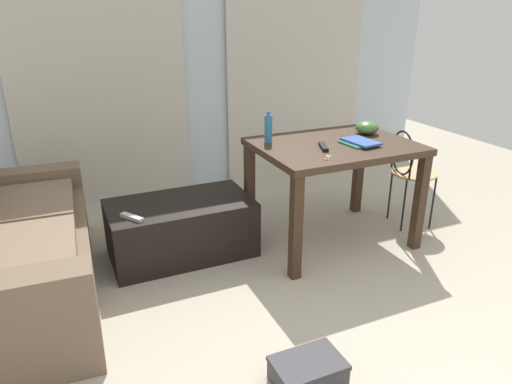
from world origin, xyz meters
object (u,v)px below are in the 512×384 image
Objects in this scene: book_stack at (360,142)px; scissors at (327,158)px; tv_remote_on_table at (323,147)px; tv_remote_primary at (132,217)px; shoebox at (308,371)px; coffee_table at (181,228)px; bowl at (367,128)px; bottle_near at (268,129)px; couch at (10,254)px; wire_chair at (408,166)px; craft_table at (334,158)px.

scissors is (-0.40, -0.20, -0.01)m from book_stack.
tv_remote_primary is at bearing -166.63° from tv_remote_on_table.
tv_remote_primary is 1.53m from shoebox.
coffee_table reaches higher than shoebox.
coffee_table is 1.64m from bowl.
bottle_near is 0.68× the size of shoebox.
book_stack is at bearing 18.99° from tv_remote_on_table.
bottle_near reaches higher than couch.
tv_remote_on_table is (0.29, -0.30, -0.09)m from bottle_near.
bowl is at bearing -31.23° from tv_remote_primary.
book_stack is at bearing -5.52° from couch.
wire_chair reaches higher than tv_remote_primary.
craft_table is 3.97× the size of book_stack.
coffee_table is at bearing 171.64° from wire_chair.
bottle_near reaches higher than book_stack.
bowl is (0.38, 0.13, 0.16)m from craft_table.
bottle_near is at bearing -3.57° from coffee_table.
bowl reaches higher than book_stack.
book_stack is (-0.23, -0.22, -0.04)m from bowl.
scissors is 0.29× the size of shoebox.
couch reaches higher than coffee_table.
couch is 1.93m from shoebox.
book_stack is 1.55× the size of tv_remote_primary.
tv_remote_on_table is 1.91× the size of scissors.
craft_table is at bearing 50.59° from tv_remote_on_table.
book_stack is 1.75m from shoebox.
tv_remote_primary is (-1.64, 0.21, -0.38)m from book_stack.
tv_remote_on_table is at bearing -39.96° from tv_remote_primary.
book_stack is 2.92× the size of scissors.
book_stack is (0.15, -0.10, 0.13)m from craft_table.
bottle_near reaches higher than craft_table.
craft_table is 0.54m from bottle_near.
tv_remote_on_table is at bearing -158.23° from bowl.
bowl is 0.32m from book_stack.
wire_chair is (0.72, -0.01, -0.16)m from craft_table.
bottle_near is (-0.44, 0.22, 0.22)m from craft_table.
wire_chair is at bearing 26.21° from tv_remote_on_table.
shoebox is at bearing -108.10° from bottle_near.
shoebox is at bearing -99.24° from tv_remote_primary.
tv_remote_on_table is at bearing 177.48° from book_stack.
book_stack is 0.83× the size of shoebox.
tv_remote_primary is (-2.21, 0.12, -0.09)m from wire_chair.
bottle_near reaches higher than tv_remote_on_table.
scissors is at bearing -130.52° from craft_table.
bowl is 0.97× the size of tv_remote_on_table.
craft_table reaches higher than shoebox.
craft_table is at bearing 53.74° from shoebox.
craft_table is at bearing -161.43° from bowl.
scissors is at bearing -49.95° from tv_remote_primary.
craft_table is 0.22m from tv_remote_on_table.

